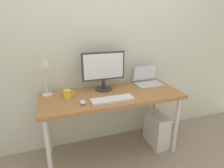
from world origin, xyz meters
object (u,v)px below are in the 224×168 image
Objects in this scene: desk at (112,100)px; desk_lamp at (44,68)px; monitor at (104,69)px; coffee_mug at (68,94)px; computer_tower at (157,129)px; mouse at (83,102)px; laptop at (147,80)px; keyboard at (113,100)px.

desk_lamp is at bearing 165.88° from desk.
monitor reaches higher than coffee_mug.
desk reaches higher than computer_tower.
desk_lamp is at bearing 136.52° from mouse.
monitor is at bearing 14.94° from coffee_mug.
monitor is 1.17× the size of computer_tower.
desk_lamp is 0.35m from coffee_mug.
monitor is 5.48× the size of mouse.
desk is at bearing -75.65° from monitor.
computer_tower is at bearing -2.92° from desk.
laptop is 2.87× the size of coffee_mug.
coffee_mug reaches higher than computer_tower.
desk_lamp reaches higher than mouse.
computer_tower is (0.06, -0.21, -0.61)m from laptop.
desk is 0.58m from laptop.
desk is 4.82× the size of laptop.
monitor is 1.54× the size of laptop.
laptop is (0.53, 0.18, 0.13)m from desk.
monitor is at bearing 162.63° from computer_tower.
mouse is (-0.31, -0.31, -0.23)m from monitor.
keyboard reaches higher than desk.
desk_lamp is at bearing 171.04° from computer_tower.
monitor is 1.04m from computer_tower.
desk is 3.51× the size of keyboard.
desk_lamp reaches higher than desk.
coffee_mug is 1.22m from computer_tower.
mouse is (-0.88, -0.32, -0.04)m from laptop.
keyboard is 1.05× the size of computer_tower.
laptop is 0.65m from computer_tower.
desk_lamp is 1.04× the size of computer_tower.
desk_lamp is 0.76m from keyboard.
coffee_mug is (0.20, -0.11, -0.26)m from desk_lamp.
keyboard reaches higher than computer_tower.
keyboard is at bearing -27.91° from desk_lamp.
monitor is 1.13× the size of desk_lamp.
laptop is 0.76× the size of computer_tower.
monitor is at bearing -0.05° from desk_lamp.
keyboard is at bearing -149.33° from laptop.
computer_tower is at bearing 6.47° from mouse.
desk is at bearing -160.93° from laptop.
coffee_mug is (-1.00, -0.13, -0.01)m from laptop.
keyboard is 0.30m from mouse.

